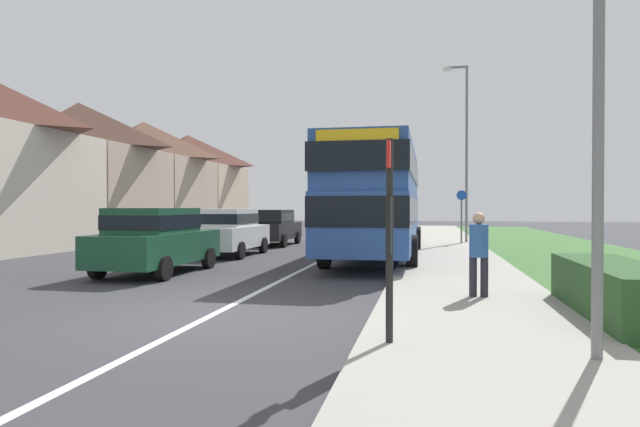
% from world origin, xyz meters
% --- Properties ---
extents(ground_plane, '(120.00, 120.00, 0.00)m').
position_xyz_m(ground_plane, '(0.00, 0.00, 0.00)').
color(ground_plane, '#38383D').
extents(lane_marking_centre, '(0.14, 60.00, 0.01)m').
position_xyz_m(lane_marking_centre, '(0.00, 8.00, 0.00)').
color(lane_marking_centre, silver).
rests_on(lane_marking_centre, ground_plane).
extents(pavement_near_side, '(3.20, 68.00, 0.12)m').
position_xyz_m(pavement_near_side, '(4.20, 6.00, 0.06)').
color(pavement_near_side, '#9E998E').
rests_on(pavement_near_side, ground_plane).
extents(roadside_hedge, '(1.10, 3.77, 0.90)m').
position_xyz_m(roadside_hedge, '(6.30, 0.84, 0.45)').
color(roadside_hedge, '#2D5128').
rests_on(roadside_hedge, ground_plane).
extents(double_decker_bus, '(2.80, 10.89, 3.70)m').
position_xyz_m(double_decker_bus, '(1.78, 10.06, 2.14)').
color(double_decker_bus, '#284C93').
rests_on(double_decker_bus, ground_plane).
extents(parked_car_dark_green, '(1.96, 4.29, 1.74)m').
position_xyz_m(parked_car_dark_green, '(-3.61, 4.95, 0.95)').
color(parked_car_dark_green, '#19472D').
rests_on(parked_car_dark_green, ground_plane).
extents(parked_car_white, '(1.96, 4.16, 1.70)m').
position_xyz_m(parked_car_white, '(-3.63, 10.26, 0.93)').
color(parked_car_white, silver).
rests_on(parked_car_white, ground_plane).
extents(parked_car_black, '(1.96, 4.14, 1.63)m').
position_xyz_m(parked_car_black, '(-3.59, 15.66, 0.90)').
color(parked_car_black, black).
rests_on(parked_car_black, ground_plane).
extents(pedestrian_at_stop, '(0.34, 0.34, 1.67)m').
position_xyz_m(pedestrian_at_stop, '(4.38, 2.13, 0.98)').
color(pedestrian_at_stop, '#23232D').
rests_on(pedestrian_at_stop, ground_plane).
extents(bus_stop_sign, '(0.09, 0.52, 2.60)m').
position_xyz_m(bus_stop_sign, '(3.00, -1.51, 1.54)').
color(bus_stop_sign, black).
rests_on(bus_stop_sign, ground_plane).
extents(cycle_route_sign, '(0.44, 0.08, 2.52)m').
position_xyz_m(cycle_route_sign, '(4.95, 16.98, 1.43)').
color(cycle_route_sign, slate).
rests_on(cycle_route_sign, ground_plane).
extents(street_lamp_mid, '(1.14, 0.20, 8.38)m').
position_xyz_m(street_lamp_mid, '(5.14, 17.89, 4.75)').
color(street_lamp_mid, slate).
rests_on(street_lamp_mid, ground_plane).
extents(house_terrace_far_side, '(7.45, 25.36, 7.15)m').
position_xyz_m(house_terrace_far_side, '(-14.20, 19.69, 3.57)').
color(house_terrace_far_side, beige).
rests_on(house_terrace_far_side, ground_plane).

